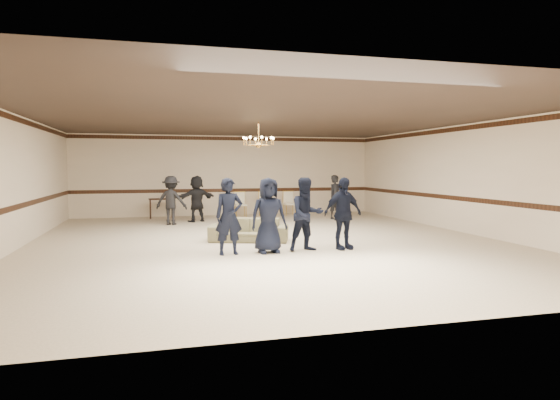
# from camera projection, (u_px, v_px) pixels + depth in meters

# --- Properties ---
(room) EXTENTS (12.01, 14.01, 3.21)m
(room) POSITION_uv_depth(u_px,v_px,m) (267.00, 180.00, 12.38)
(room) COLOR beige
(room) RESTS_ON ground
(chair_rail) EXTENTS (12.00, 0.02, 0.14)m
(chair_rail) POSITION_uv_depth(u_px,v_px,m) (228.00, 190.00, 19.17)
(chair_rail) COLOR #351B10
(chair_rail) RESTS_ON wall_back
(crown_molding) EXTENTS (12.00, 0.02, 0.14)m
(crown_molding) POSITION_uv_depth(u_px,v_px,m) (227.00, 139.00, 19.02)
(crown_molding) COLOR #351B10
(crown_molding) RESTS_ON wall_back
(chandelier) EXTENTS (0.94, 0.94, 0.89)m
(chandelier) POSITION_uv_depth(u_px,v_px,m) (259.00, 134.00, 13.26)
(chandelier) COLOR gold
(chandelier) RESTS_ON ceiling
(boy_a) EXTENTS (0.66, 0.46, 1.70)m
(boy_a) POSITION_uv_depth(u_px,v_px,m) (229.00, 216.00, 10.47)
(boy_a) COLOR black
(boy_a) RESTS_ON floor
(boy_b) EXTENTS (0.87, 0.60, 1.70)m
(boy_b) POSITION_uv_depth(u_px,v_px,m) (269.00, 215.00, 10.70)
(boy_b) COLOR black
(boy_b) RESTS_ON floor
(boy_c) EXTENTS (0.89, 0.73, 1.70)m
(boy_c) POSITION_uv_depth(u_px,v_px,m) (306.00, 214.00, 10.93)
(boy_c) COLOR black
(boy_c) RESTS_ON floor
(boy_d) EXTENTS (1.06, 0.60, 1.70)m
(boy_d) POSITION_uv_depth(u_px,v_px,m) (343.00, 213.00, 11.15)
(boy_d) COLOR black
(boy_d) RESTS_ON floor
(settee) EXTENTS (2.18, 1.40, 0.59)m
(settee) POSITION_uv_depth(u_px,v_px,m) (249.00, 230.00, 12.40)
(settee) COLOR #7D7D53
(settee) RESTS_ON floor
(adult_left) EXTENTS (1.21, 0.96, 1.64)m
(adult_left) POSITION_uv_depth(u_px,v_px,m) (171.00, 200.00, 15.88)
(adult_left) COLOR black
(adult_left) RESTS_ON floor
(adult_mid) EXTENTS (1.59, 1.04, 1.64)m
(adult_mid) POSITION_uv_depth(u_px,v_px,m) (197.00, 199.00, 16.78)
(adult_mid) COLOR black
(adult_mid) RESTS_ON floor
(adult_right) EXTENTS (0.71, 0.61, 1.64)m
(adult_right) POSITION_uv_depth(u_px,v_px,m) (336.00, 197.00, 17.68)
(adult_right) COLOR black
(adult_right) RESTS_ON floor
(banquet_chair_left) EXTENTS (0.49, 0.49, 0.95)m
(banquet_chair_left) POSITION_uv_depth(u_px,v_px,m) (240.00, 205.00, 18.50)
(banquet_chair_left) COLOR #F4ECCD
(banquet_chair_left) RESTS_ON floor
(banquet_chair_mid) EXTENTS (0.47, 0.47, 0.95)m
(banquet_chair_mid) POSITION_uv_depth(u_px,v_px,m) (265.00, 204.00, 18.75)
(banquet_chair_mid) COLOR #F4ECCD
(banquet_chair_mid) RESTS_ON floor
(banquet_chair_right) EXTENTS (0.50, 0.50, 0.95)m
(banquet_chair_right) POSITION_uv_depth(u_px,v_px,m) (290.00, 204.00, 19.01)
(banquet_chair_right) COLOR #F4ECCD
(banquet_chair_right) RESTS_ON floor
(console_table) EXTENTS (0.94, 0.47, 0.76)m
(console_table) POSITION_uv_depth(u_px,v_px,m) (161.00, 208.00, 17.95)
(console_table) COLOR black
(console_table) RESTS_ON floor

